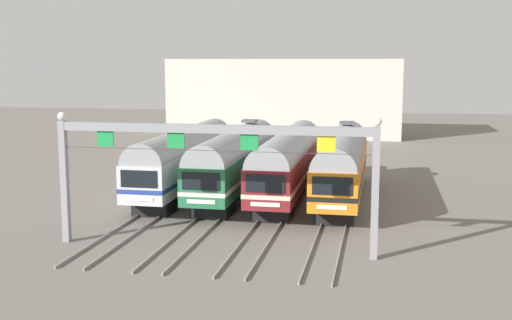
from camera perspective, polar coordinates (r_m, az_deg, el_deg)
ground_plane at (r=46.35m, az=0.49°, el=-3.24°), size 160.00×160.00×0.00m
track_bed at (r=62.86m, az=3.34°, el=-0.02°), size 12.94×70.00×0.15m
commuter_train_silver at (r=47.24m, az=-6.34°, el=0.25°), size 2.88×18.06×4.77m
commuter_train_green at (r=46.25m, az=-1.83°, el=0.12°), size 2.88×18.06×5.05m
commuter_train_maroon at (r=45.55m, az=2.85°, el=-0.02°), size 2.88×18.06×4.77m
commuter_train_orange at (r=45.18m, az=7.64°, el=-0.16°), size 2.88×18.06×5.05m
catenary_gantry at (r=32.48m, az=-3.89°, el=0.71°), size 16.67×0.44×6.97m
maintenance_building at (r=85.30m, az=2.65°, el=5.57°), size 29.75×10.00×9.90m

